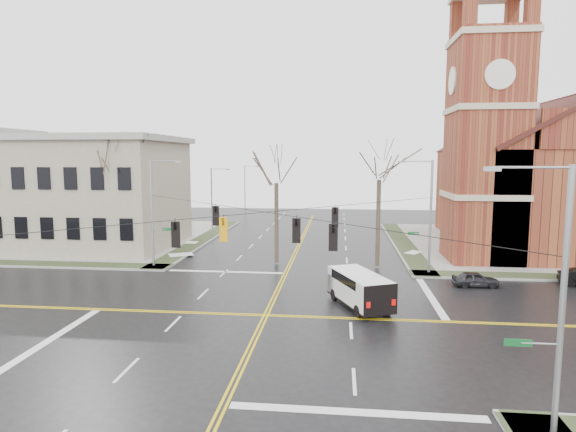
# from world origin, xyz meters

# --- Properties ---
(ground) EXTENTS (120.00, 120.00, 0.00)m
(ground) POSITION_xyz_m (0.00, 0.00, 0.00)
(ground) COLOR black
(ground) RESTS_ON ground
(sidewalks) EXTENTS (80.00, 80.00, 0.17)m
(sidewalks) POSITION_xyz_m (0.00, 0.00, 0.08)
(sidewalks) COLOR gray
(sidewalks) RESTS_ON ground
(road_markings) EXTENTS (100.00, 100.00, 0.01)m
(road_markings) POSITION_xyz_m (0.00, 0.00, 0.01)
(road_markings) COLOR gold
(road_markings) RESTS_ON ground
(church) EXTENTS (24.28, 27.48, 27.50)m
(church) POSITION_xyz_m (24.76, 24.78, 8.43)
(church) COLOR maroon
(church) RESTS_ON ground
(civic_building_a) EXTENTS (18.00, 14.00, 11.00)m
(civic_building_a) POSITION_xyz_m (-22.00, 20.00, 5.50)
(civic_building_a) COLOR gray
(civic_building_a) RESTS_ON ground
(signal_pole_ne) EXTENTS (2.75, 0.22, 9.00)m
(signal_pole_ne) POSITION_xyz_m (11.32, 11.50, 4.95)
(signal_pole_ne) COLOR gray
(signal_pole_ne) RESTS_ON ground
(signal_pole_nw) EXTENTS (2.75, 0.22, 9.00)m
(signal_pole_nw) POSITION_xyz_m (-11.32, 11.50, 4.95)
(signal_pole_nw) COLOR gray
(signal_pole_nw) RESTS_ON ground
(signal_pole_se) EXTENTS (2.75, 0.22, 9.00)m
(signal_pole_se) POSITION_xyz_m (11.32, -11.50, 4.95)
(signal_pole_se) COLOR gray
(signal_pole_se) RESTS_ON ground
(span_wires) EXTENTS (23.02, 23.02, 0.03)m
(span_wires) POSITION_xyz_m (0.00, 0.00, 6.20)
(span_wires) COLOR black
(span_wires) RESTS_ON ground
(traffic_signals) EXTENTS (8.21, 8.26, 1.30)m
(traffic_signals) POSITION_xyz_m (-0.00, -0.67, 5.45)
(traffic_signals) COLOR black
(traffic_signals) RESTS_ON ground
(streetlight_north_a) EXTENTS (2.30, 0.20, 8.00)m
(streetlight_north_a) POSITION_xyz_m (-10.65, 28.00, 4.47)
(streetlight_north_a) COLOR gray
(streetlight_north_a) RESTS_ON ground
(streetlight_north_b) EXTENTS (2.30, 0.20, 8.00)m
(streetlight_north_b) POSITION_xyz_m (-10.65, 48.00, 4.47)
(streetlight_north_b) COLOR gray
(streetlight_north_b) RESTS_ON ground
(cargo_van) EXTENTS (4.19, 5.93, 2.12)m
(cargo_van) POSITION_xyz_m (5.52, 2.48, 1.25)
(cargo_van) COLOR white
(cargo_van) RESTS_ON ground
(parked_car_a) EXTENTS (3.30, 1.42, 1.11)m
(parked_car_a) POSITION_xyz_m (14.18, 7.99, 0.55)
(parked_car_a) COLOR black
(parked_car_a) RESTS_ON ground
(tree_nw_far) EXTENTS (4.00, 4.00, 12.12)m
(tree_nw_far) POSITION_xyz_m (-15.49, 13.51, 8.76)
(tree_nw_far) COLOR #3C3226
(tree_nw_far) RESTS_ON ground
(tree_nw_near) EXTENTS (4.00, 4.00, 10.49)m
(tree_nw_near) POSITION_xyz_m (-1.19, 13.85, 7.61)
(tree_nw_near) COLOR #3C3226
(tree_nw_near) RESTS_ON ground
(tree_ne) EXTENTS (4.00, 4.00, 11.01)m
(tree_ne) POSITION_xyz_m (7.55, 13.44, 7.97)
(tree_ne) COLOR #3C3226
(tree_ne) RESTS_ON ground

